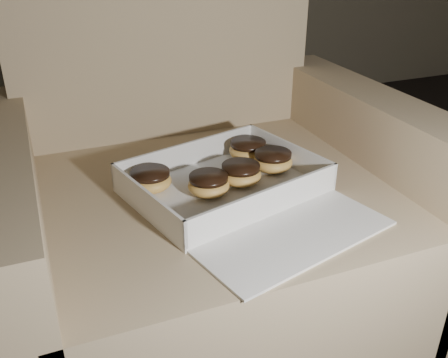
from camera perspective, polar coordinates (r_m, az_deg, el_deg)
armchair at (r=1.16m, az=-2.38°, el=-4.74°), size 0.93×0.78×0.97m
bakery_box at (r=0.99m, az=1.47°, el=-1.56°), size 0.45×0.50×0.06m
donut_a at (r=1.01m, az=-8.40°, el=-0.09°), size 0.08×0.08×0.04m
donut_b at (r=1.02m, az=1.93°, el=0.64°), size 0.08×0.08×0.04m
donut_c at (r=1.13m, az=2.77°, el=3.38°), size 0.09×0.09×0.04m
donut_d at (r=0.98m, az=-1.77°, el=-0.59°), size 0.08×0.08×0.04m
donut_e at (r=1.08m, az=5.59°, el=2.11°), size 0.09×0.09×0.04m
crumb_a at (r=0.92m, az=-7.43°, el=-4.14°), size 0.01×0.01×0.00m
crumb_b at (r=1.00m, az=4.90°, el=-1.30°), size 0.01×0.01×0.00m
crumb_c at (r=1.04m, az=7.26°, el=-0.40°), size 0.01×0.01×0.00m
crumb_d at (r=1.02m, az=1.31°, el=-0.74°), size 0.01×0.01×0.00m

